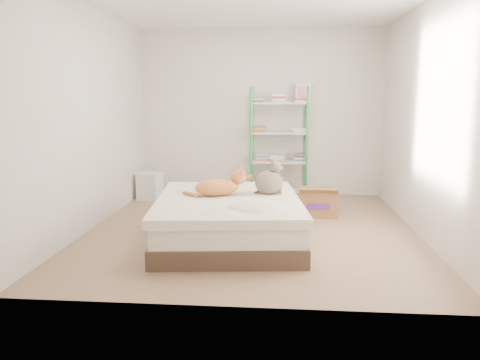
# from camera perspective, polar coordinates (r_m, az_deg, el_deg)

# --- Properties ---
(room) EXTENTS (3.81, 4.21, 2.61)m
(room) POSITION_cam_1_polar(r_m,az_deg,el_deg) (5.37, 1.53, 7.49)
(room) COLOR #937656
(room) RESTS_ON ground
(bed) EXTENTS (1.70, 2.03, 0.48)m
(bed) POSITION_cam_1_polar(r_m,az_deg,el_deg) (5.07, -1.42, -4.81)
(bed) COLOR #453126
(bed) RESTS_ON ground
(orange_cat) EXTENTS (0.65, 0.49, 0.23)m
(orange_cat) POSITION_cam_1_polar(r_m,az_deg,el_deg) (5.10, -2.82, -0.62)
(orange_cat) COLOR #E48E3F
(orange_cat) RESTS_ON bed
(grey_cat) EXTENTS (0.37, 0.33, 0.38)m
(grey_cat) POSITION_cam_1_polar(r_m,az_deg,el_deg) (5.17, 3.54, 0.35)
(grey_cat) COLOR gray
(grey_cat) RESTS_ON bed
(shelf_unit) EXTENTS (0.91, 0.36, 1.74)m
(shelf_unit) POSITION_cam_1_polar(r_m,az_deg,el_deg) (7.26, 4.82, 4.78)
(shelf_unit) COLOR green
(shelf_unit) RESTS_ON ground
(cardboard_box) EXTENTS (0.51, 0.49, 0.40)m
(cardboard_box) POSITION_cam_1_polar(r_m,az_deg,el_deg) (6.25, 9.45, -2.68)
(cardboard_box) COLOR #93603E
(cardboard_box) RESTS_ON ground
(white_bin) EXTENTS (0.41, 0.37, 0.41)m
(white_bin) POSITION_cam_1_polar(r_m,az_deg,el_deg) (7.25, -10.94, -0.70)
(white_bin) COLOR silver
(white_bin) RESTS_ON ground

